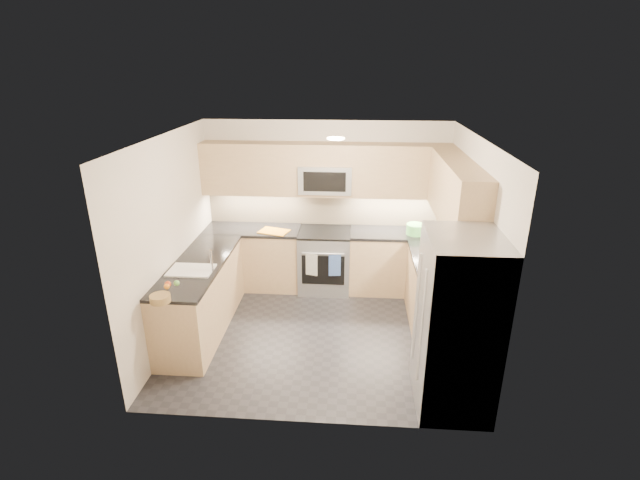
# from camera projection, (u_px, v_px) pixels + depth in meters

# --- Properties ---
(floor) EXTENTS (3.60, 3.20, 0.00)m
(floor) POSITION_uv_depth(u_px,v_px,m) (318.00, 332.00, 6.00)
(floor) COLOR #222227
(floor) RESTS_ON ground
(ceiling) EXTENTS (3.60, 3.20, 0.02)m
(ceiling) POSITION_uv_depth(u_px,v_px,m) (318.00, 137.00, 5.09)
(ceiling) COLOR beige
(ceiling) RESTS_ON wall_back
(wall_back) EXTENTS (3.60, 0.02, 2.50)m
(wall_back) POSITION_uv_depth(u_px,v_px,m) (326.00, 204.00, 7.03)
(wall_back) COLOR beige
(wall_back) RESTS_ON floor
(wall_front) EXTENTS (3.60, 0.02, 2.50)m
(wall_front) POSITION_uv_depth(u_px,v_px,m) (303.00, 309.00, 4.06)
(wall_front) COLOR beige
(wall_front) RESTS_ON floor
(wall_left) EXTENTS (0.02, 3.20, 2.50)m
(wall_left) POSITION_uv_depth(u_px,v_px,m) (172.00, 239.00, 5.67)
(wall_left) COLOR beige
(wall_left) RESTS_ON floor
(wall_right) EXTENTS (0.02, 3.20, 2.50)m
(wall_right) POSITION_uv_depth(u_px,v_px,m) (471.00, 247.00, 5.42)
(wall_right) COLOR beige
(wall_right) RESTS_ON floor
(base_cab_back_left) EXTENTS (1.42, 0.60, 0.90)m
(base_cab_back_left) POSITION_uv_depth(u_px,v_px,m) (254.00, 258.00, 7.12)
(base_cab_back_left) COLOR tan
(base_cab_back_left) RESTS_ON floor
(base_cab_back_right) EXTENTS (1.42, 0.60, 0.90)m
(base_cab_back_right) POSITION_uv_depth(u_px,v_px,m) (397.00, 263.00, 6.97)
(base_cab_back_right) COLOR tan
(base_cab_back_right) RESTS_ON floor
(base_cab_right) EXTENTS (0.60, 1.70, 0.90)m
(base_cab_right) POSITION_uv_depth(u_px,v_px,m) (437.00, 300.00, 5.87)
(base_cab_right) COLOR tan
(base_cab_right) RESTS_ON floor
(base_cab_peninsula) EXTENTS (0.60, 2.00, 0.90)m
(base_cab_peninsula) POSITION_uv_depth(u_px,v_px,m) (202.00, 297.00, 5.94)
(base_cab_peninsula) COLOR tan
(base_cab_peninsula) RESTS_ON floor
(countertop_back_left) EXTENTS (1.42, 0.63, 0.04)m
(countertop_back_left) POSITION_uv_depth(u_px,v_px,m) (252.00, 230.00, 6.95)
(countertop_back_left) COLOR black
(countertop_back_left) RESTS_ON base_cab_back_left
(countertop_back_right) EXTENTS (1.42, 0.63, 0.04)m
(countertop_back_right) POSITION_uv_depth(u_px,v_px,m) (399.00, 233.00, 6.80)
(countertop_back_right) COLOR black
(countertop_back_right) RESTS_ON base_cab_back_right
(countertop_right) EXTENTS (0.63, 1.70, 0.04)m
(countertop_right) POSITION_uv_depth(u_px,v_px,m) (440.00, 267.00, 5.70)
(countertop_right) COLOR black
(countertop_right) RESTS_ON base_cab_right
(countertop_peninsula) EXTENTS (0.63, 2.00, 0.04)m
(countertop_peninsula) POSITION_uv_depth(u_px,v_px,m) (198.00, 264.00, 5.77)
(countertop_peninsula) COLOR black
(countertop_peninsula) RESTS_ON base_cab_peninsula
(upper_cab_back) EXTENTS (3.60, 0.35, 0.75)m
(upper_cab_back) POSITION_uv_depth(u_px,v_px,m) (326.00, 169.00, 6.66)
(upper_cab_back) COLOR tan
(upper_cab_back) RESTS_ON wall_back
(upper_cab_right) EXTENTS (0.35, 1.95, 0.75)m
(upper_cab_right) POSITION_uv_depth(u_px,v_px,m) (456.00, 193.00, 5.48)
(upper_cab_right) COLOR tan
(upper_cab_right) RESTS_ON wall_right
(backsplash_back) EXTENTS (3.60, 0.01, 0.51)m
(backsplash_back) POSITION_uv_depth(u_px,v_px,m) (326.00, 208.00, 7.05)
(backsplash_back) COLOR tan
(backsplash_back) RESTS_ON wall_back
(backsplash_right) EXTENTS (0.01, 2.30, 0.51)m
(backsplash_right) POSITION_uv_depth(u_px,v_px,m) (462.00, 238.00, 5.86)
(backsplash_right) COLOR tan
(backsplash_right) RESTS_ON wall_right
(gas_range) EXTENTS (0.76, 0.65, 0.91)m
(gas_range) POSITION_uv_depth(u_px,v_px,m) (325.00, 261.00, 7.02)
(gas_range) COLOR gray
(gas_range) RESTS_ON floor
(range_cooktop) EXTENTS (0.76, 0.65, 0.03)m
(range_cooktop) POSITION_uv_depth(u_px,v_px,m) (325.00, 232.00, 6.85)
(range_cooktop) COLOR black
(range_cooktop) RESTS_ON gas_range
(oven_door_glass) EXTENTS (0.62, 0.02, 0.45)m
(oven_door_glass) POSITION_uv_depth(u_px,v_px,m) (323.00, 270.00, 6.71)
(oven_door_glass) COLOR black
(oven_door_glass) RESTS_ON gas_range
(oven_handle) EXTENTS (0.60, 0.02, 0.02)m
(oven_handle) POSITION_uv_depth(u_px,v_px,m) (323.00, 254.00, 6.60)
(oven_handle) COLOR #B2B5BA
(oven_handle) RESTS_ON gas_range
(microwave) EXTENTS (0.76, 0.40, 0.40)m
(microwave) POSITION_uv_depth(u_px,v_px,m) (325.00, 178.00, 6.69)
(microwave) COLOR #A0A4A7
(microwave) RESTS_ON upper_cab_back
(microwave_door) EXTENTS (0.60, 0.01, 0.28)m
(microwave_door) POSITION_uv_depth(u_px,v_px,m) (325.00, 182.00, 6.49)
(microwave_door) COLOR black
(microwave_door) RESTS_ON microwave
(refrigerator) EXTENTS (0.70, 0.90, 1.80)m
(refrigerator) POSITION_uv_depth(u_px,v_px,m) (457.00, 323.00, 4.50)
(refrigerator) COLOR #9FA1A6
(refrigerator) RESTS_ON floor
(fridge_handle_left) EXTENTS (0.02, 0.02, 1.20)m
(fridge_handle_left) POSITION_uv_depth(u_px,v_px,m) (421.00, 327.00, 4.34)
(fridge_handle_left) COLOR #B2B5BA
(fridge_handle_left) RESTS_ON refrigerator
(fridge_handle_right) EXTENTS (0.02, 0.02, 1.20)m
(fridge_handle_right) POSITION_uv_depth(u_px,v_px,m) (417.00, 308.00, 4.68)
(fridge_handle_right) COLOR #B2B5BA
(fridge_handle_right) RESTS_ON refrigerator
(sink_basin) EXTENTS (0.52, 0.38, 0.16)m
(sink_basin) POSITION_uv_depth(u_px,v_px,m) (192.00, 276.00, 5.55)
(sink_basin) COLOR white
(sink_basin) RESTS_ON base_cab_peninsula
(faucet) EXTENTS (0.03, 0.03, 0.28)m
(faucet) POSITION_uv_depth(u_px,v_px,m) (212.00, 261.00, 5.46)
(faucet) COLOR silver
(faucet) RESTS_ON countertop_peninsula
(utensil_bowl) EXTENTS (0.29, 0.29, 0.15)m
(utensil_bowl) POSITION_uv_depth(u_px,v_px,m) (415.00, 229.00, 6.68)
(utensil_bowl) COLOR #53B64E
(utensil_bowl) RESTS_ON countertop_back_right
(cutting_board) EXTENTS (0.48, 0.40, 0.01)m
(cutting_board) POSITION_uv_depth(u_px,v_px,m) (274.00, 231.00, 6.80)
(cutting_board) COLOR orange
(cutting_board) RESTS_ON countertop_back_left
(fruit_basket) EXTENTS (0.28, 0.28, 0.08)m
(fruit_basket) POSITION_uv_depth(u_px,v_px,m) (160.00, 298.00, 4.81)
(fruit_basket) COLOR #997A47
(fruit_basket) RESTS_ON countertop_peninsula
(fruit_apple) EXTENTS (0.07, 0.07, 0.07)m
(fruit_apple) POSITION_uv_depth(u_px,v_px,m) (168.00, 284.00, 4.95)
(fruit_apple) COLOR #BE3C15
(fruit_apple) RESTS_ON fruit_basket
(fruit_pear) EXTENTS (0.06, 0.06, 0.06)m
(fruit_pear) POSITION_uv_depth(u_px,v_px,m) (177.00, 283.00, 4.97)
(fruit_pear) COLOR #5DA044
(fruit_pear) RESTS_ON fruit_basket
(dish_towel_check) EXTENTS (0.17, 0.06, 0.33)m
(dish_towel_check) POSITION_uv_depth(u_px,v_px,m) (312.00, 265.00, 6.65)
(dish_towel_check) COLOR silver
(dish_towel_check) RESTS_ON oven_handle
(dish_towel_blue) EXTENTS (0.17, 0.03, 0.32)m
(dish_towel_blue) POSITION_uv_depth(u_px,v_px,m) (335.00, 265.00, 6.63)
(dish_towel_blue) COLOR #38569A
(dish_towel_blue) RESTS_ON oven_handle
(fruit_orange) EXTENTS (0.06, 0.06, 0.06)m
(fruit_orange) POSITION_uv_depth(u_px,v_px,m) (167.00, 286.00, 4.90)
(fruit_orange) COLOR orange
(fruit_orange) RESTS_ON fruit_basket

